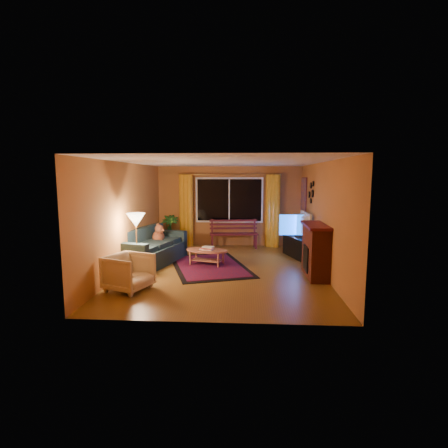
# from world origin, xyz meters

# --- Properties ---
(floor) EXTENTS (4.50, 6.00, 0.02)m
(floor) POSITION_xyz_m (0.00, 0.00, -0.01)
(floor) COLOR brown
(floor) RESTS_ON ground
(ceiling) EXTENTS (4.50, 6.00, 0.02)m
(ceiling) POSITION_xyz_m (0.00, 0.00, 2.51)
(ceiling) COLOR white
(ceiling) RESTS_ON ground
(wall_back) EXTENTS (4.50, 0.02, 2.50)m
(wall_back) POSITION_xyz_m (0.00, 3.01, 1.25)
(wall_back) COLOR #BF7638
(wall_back) RESTS_ON ground
(wall_left) EXTENTS (0.02, 6.00, 2.50)m
(wall_left) POSITION_xyz_m (-2.26, 0.00, 1.25)
(wall_left) COLOR #BF7638
(wall_left) RESTS_ON ground
(wall_right) EXTENTS (0.02, 6.00, 2.50)m
(wall_right) POSITION_xyz_m (2.26, 0.00, 1.25)
(wall_right) COLOR #BF7638
(wall_right) RESTS_ON ground
(window) EXTENTS (2.00, 0.02, 1.30)m
(window) POSITION_xyz_m (0.00, 2.94, 1.45)
(window) COLOR black
(window) RESTS_ON wall_back
(curtain_rod) EXTENTS (3.20, 0.03, 0.03)m
(curtain_rod) POSITION_xyz_m (0.00, 2.90, 2.25)
(curtain_rod) COLOR #BF8C3F
(curtain_rod) RESTS_ON wall_back
(curtain_left) EXTENTS (0.36, 0.36, 2.24)m
(curtain_left) POSITION_xyz_m (-1.35, 2.88, 1.12)
(curtain_left) COLOR #F8A620
(curtain_left) RESTS_ON ground
(curtain_right) EXTENTS (0.36, 0.36, 2.24)m
(curtain_right) POSITION_xyz_m (1.35, 2.88, 1.12)
(curtain_right) COLOR #F8A620
(curtain_right) RESTS_ON ground
(bench) EXTENTS (1.51, 0.60, 0.44)m
(bench) POSITION_xyz_m (0.16, 2.57, 0.22)
(bench) COLOR #4E141A
(bench) RESTS_ON ground
(potted_plant) EXTENTS (0.60, 0.60, 0.98)m
(potted_plant) POSITION_xyz_m (-1.86, 2.75, 0.49)
(potted_plant) COLOR #235B1E
(potted_plant) RESTS_ON ground
(sofa) EXTENTS (1.47, 2.35, 0.88)m
(sofa) POSITION_xyz_m (-1.82, 0.48, 0.44)
(sofa) COLOR #1A2A2E
(sofa) RESTS_ON ground
(dog) EXTENTS (0.40, 0.49, 0.47)m
(dog) POSITION_xyz_m (-1.77, 0.97, 0.67)
(dog) COLOR #984D2E
(dog) RESTS_ON sofa
(armchair) EXTENTS (0.93, 0.96, 0.77)m
(armchair) POSITION_xyz_m (-1.72, -1.58, 0.39)
(armchair) COLOR beige
(armchair) RESTS_ON ground
(floor_lamp) EXTENTS (0.25, 0.25, 1.38)m
(floor_lamp) POSITION_xyz_m (-1.87, -0.58, 0.69)
(floor_lamp) COLOR #BF8C3F
(floor_lamp) RESTS_ON ground
(rug) EXTENTS (2.42, 3.04, 0.02)m
(rug) POSITION_xyz_m (-0.37, 0.33, 0.01)
(rug) COLOR maroon
(rug) RESTS_ON ground
(coffee_table) EXTENTS (1.31, 1.31, 0.39)m
(coffee_table) POSITION_xyz_m (-0.44, 0.46, 0.19)
(coffee_table) COLOR #B6664B
(coffee_table) RESTS_ON ground
(tv_console) EXTENTS (0.82, 1.39, 0.55)m
(tv_console) POSITION_xyz_m (2.00, 1.39, 0.27)
(tv_console) COLOR black
(tv_console) RESTS_ON ground
(television) EXTENTS (0.20, 1.20, 0.69)m
(television) POSITION_xyz_m (2.00, 1.39, 0.89)
(television) COLOR black
(television) RESTS_ON tv_console
(fireplace) EXTENTS (0.40, 1.20, 1.10)m
(fireplace) POSITION_xyz_m (2.05, -0.40, 0.55)
(fireplace) COLOR maroon
(fireplace) RESTS_ON ground
(mirror_cluster) EXTENTS (0.06, 0.60, 0.56)m
(mirror_cluster) POSITION_xyz_m (2.21, 1.30, 1.80)
(mirror_cluster) COLOR black
(mirror_cluster) RESTS_ON wall_right
(painting) EXTENTS (0.04, 0.76, 0.96)m
(painting) POSITION_xyz_m (2.22, 2.45, 1.65)
(painting) COLOR orange
(painting) RESTS_ON wall_right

